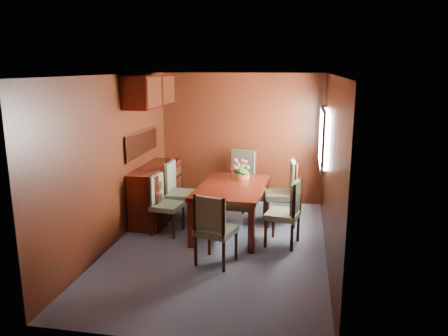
% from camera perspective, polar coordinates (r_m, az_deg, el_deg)
% --- Properties ---
extents(ground, '(4.50, 4.50, 0.00)m').
position_cam_1_polar(ground, '(6.32, -0.76, -10.25)').
color(ground, '#3F4656').
rests_on(ground, ground).
extents(room_shell, '(3.06, 4.52, 2.41)m').
position_cam_1_polar(room_shell, '(6.21, -1.16, 5.01)').
color(room_shell, black).
rests_on(room_shell, ground).
extents(sideboard, '(0.48, 1.40, 0.90)m').
position_cam_1_polar(sideboard, '(7.39, -8.82, -3.20)').
color(sideboard, '#380E07').
rests_on(sideboard, ground).
extents(dining_table, '(1.06, 1.63, 0.74)m').
position_cam_1_polar(dining_table, '(6.67, 1.08, -3.18)').
color(dining_table, '#380E07').
rests_on(dining_table, ground).
extents(chair_left_near, '(0.47, 0.49, 0.93)m').
position_cam_1_polar(chair_left_near, '(6.74, -8.02, -4.22)').
color(chair_left_near, black).
rests_on(chair_left_near, ground).
extents(chair_left_far, '(0.47, 0.49, 1.03)m').
position_cam_1_polar(chair_left_far, '(7.12, -6.17, -2.73)').
color(chair_left_far, black).
rests_on(chair_left_far, ground).
extents(chair_right_near, '(0.52, 0.54, 0.96)m').
position_cam_1_polar(chair_right_near, '(6.26, 8.35, -5.37)').
color(chair_right_near, black).
rests_on(chair_right_near, ground).
extents(chair_right_far, '(0.53, 0.55, 1.05)m').
position_cam_1_polar(chair_right_far, '(7.10, 8.05, -2.75)').
color(chair_right_far, black).
rests_on(chair_right_far, ground).
extents(chair_head, '(0.56, 0.54, 0.97)m').
position_cam_1_polar(chair_head, '(5.58, -1.38, -7.58)').
color(chair_head, black).
rests_on(chair_head, ground).
extents(chair_foot, '(0.64, 0.63, 1.07)m').
position_cam_1_polar(chair_foot, '(7.85, 2.14, -1.01)').
color(chair_foot, black).
rests_on(chair_foot, ground).
extents(flower_centerpiece, '(0.32, 0.32, 0.32)m').
position_cam_1_polar(flower_centerpiece, '(7.05, 2.15, -0.15)').
color(flower_centerpiece, '#B66737').
rests_on(flower_centerpiece, dining_table).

